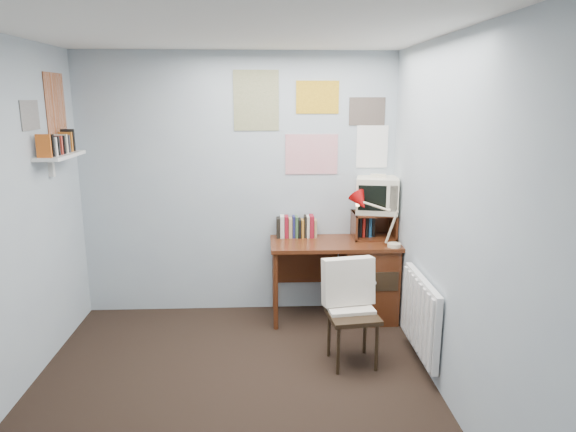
# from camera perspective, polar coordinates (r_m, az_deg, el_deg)

# --- Properties ---
(ground) EXTENTS (3.50, 3.50, 0.00)m
(ground) POSITION_cam_1_polar(r_m,az_deg,el_deg) (3.77, -6.40, -20.59)
(ground) COLOR black
(ground) RESTS_ON ground
(back_wall) EXTENTS (3.00, 0.02, 2.50)m
(back_wall) POSITION_cam_1_polar(r_m,az_deg,el_deg) (4.95, -5.51, 3.35)
(back_wall) COLOR #A5B6BD
(back_wall) RESTS_ON ground
(right_wall) EXTENTS (0.02, 3.50, 2.50)m
(right_wall) POSITION_cam_1_polar(r_m,az_deg,el_deg) (3.47, 18.58, -1.50)
(right_wall) COLOR #A5B6BD
(right_wall) RESTS_ON ground
(ceiling) EXTENTS (3.00, 3.50, 0.02)m
(ceiling) POSITION_cam_1_polar(r_m,az_deg,el_deg) (3.16, -7.63, 20.55)
(ceiling) COLOR white
(ceiling) RESTS_ON back_wall
(desk) EXTENTS (1.20, 0.55, 0.76)m
(desk) POSITION_cam_1_polar(r_m,az_deg,el_deg) (4.99, 8.21, -6.70)
(desk) COLOR #502512
(desk) RESTS_ON ground
(desk_chair) EXTENTS (0.46, 0.44, 0.81)m
(desk_chair) POSITION_cam_1_polar(r_m,az_deg,el_deg) (4.13, 7.22, -10.97)
(desk_chair) COLOR black
(desk_chair) RESTS_ON ground
(desk_lamp) EXTENTS (0.33, 0.30, 0.44)m
(desk_lamp) POSITION_cam_1_polar(r_m,az_deg,el_deg) (4.69, 11.82, -0.80)
(desk_lamp) COLOR #B30B0D
(desk_lamp) RESTS_ON desk
(tv_riser) EXTENTS (0.40, 0.30, 0.25)m
(tv_riser) POSITION_cam_1_polar(r_m,az_deg,el_deg) (4.98, 9.50, -1.02)
(tv_riser) COLOR #502512
(tv_riser) RESTS_ON desk
(crt_tv) EXTENTS (0.46, 0.43, 0.37)m
(crt_tv) POSITION_cam_1_polar(r_m,az_deg,el_deg) (4.94, 9.91, 2.52)
(crt_tv) COLOR beige
(crt_tv) RESTS_ON tv_riser
(book_row) EXTENTS (0.60, 0.14, 0.22)m
(book_row) POSITION_cam_1_polar(r_m,az_deg,el_deg) (4.96, 2.18, -1.08)
(book_row) COLOR #502512
(book_row) RESTS_ON desk
(radiator) EXTENTS (0.09, 0.80, 0.60)m
(radiator) POSITION_cam_1_polar(r_m,az_deg,el_deg) (4.21, 14.54, -10.60)
(radiator) COLOR white
(radiator) RESTS_ON right_wall
(wall_shelf) EXTENTS (0.20, 0.62, 0.24)m
(wall_shelf) POSITION_cam_1_polar(r_m,az_deg,el_deg) (4.56, -23.99, 6.14)
(wall_shelf) COLOR white
(wall_shelf) RESTS_ON left_wall
(posters_back) EXTENTS (1.20, 0.01, 0.90)m
(posters_back) POSITION_cam_1_polar(r_m,az_deg,el_deg) (4.90, 2.67, 10.35)
(posters_back) COLOR white
(posters_back) RESTS_ON back_wall
(posters_left) EXTENTS (0.01, 0.70, 0.60)m
(posters_left) POSITION_cam_1_polar(r_m,az_deg,el_deg) (4.57, -25.55, 10.81)
(posters_left) COLOR white
(posters_left) RESTS_ON left_wall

